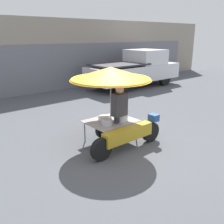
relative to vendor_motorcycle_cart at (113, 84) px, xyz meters
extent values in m
plane|color=#4C4F54|center=(0.11, -0.27, -1.57)|extent=(36.00, 36.00, 0.00)
cube|color=gray|center=(0.11, 7.83, 0.19)|extent=(28.00, 2.00, 3.53)
cube|color=slate|center=(0.11, 6.80, -0.42)|extent=(23.80, 0.06, 2.29)
cylinder|color=black|center=(0.82, -0.59, -1.31)|extent=(0.52, 0.14, 0.52)
cylinder|color=black|center=(-0.83, -0.59, -1.31)|extent=(0.52, 0.14, 0.52)
cube|color=#B7931E|center=(-0.01, -0.59, -1.15)|extent=(1.46, 0.24, 0.32)
cube|color=#234C93|center=(0.92, -0.59, -0.93)|extent=(0.20, 0.24, 0.18)
cylinder|color=black|center=(-0.01, 0.37, -1.34)|extent=(0.47, 0.14, 0.47)
cylinder|color=#515156|center=(0.53, -0.36, -1.29)|extent=(0.03, 0.03, 0.57)
cylinder|color=#515156|center=(0.53, 0.50, -1.29)|extent=(0.03, 0.03, 0.57)
cylinder|color=#515156|center=(-0.54, -0.36, -1.29)|extent=(0.03, 0.03, 0.57)
cylinder|color=#515156|center=(-0.54, 0.50, -1.29)|extent=(0.03, 0.03, 0.57)
cube|color=#9E9EA3|center=(-0.01, 0.07, -1.00)|extent=(1.26, 1.02, 0.02)
cylinder|color=#B2B2B7|center=(-0.01, 0.07, -0.45)|extent=(0.03, 0.03, 1.08)
cone|color=orange|center=(-0.01, 0.07, 0.25)|extent=(2.04, 2.04, 0.32)
torus|color=yellow|center=(-0.01, 0.07, 0.11)|extent=(1.99, 1.99, 0.05)
cylinder|color=#B7B7BC|center=(-0.29, -0.11, -0.92)|extent=(0.29, 0.29, 0.14)
cylinder|color=silver|center=(0.21, -0.08, -0.87)|extent=(0.36, 0.36, 0.23)
cylinder|color=silver|center=(-0.07, 0.27, -0.94)|extent=(0.31, 0.31, 0.09)
cylinder|color=#2D2D33|center=(0.00, -0.16, -1.19)|extent=(0.14, 0.14, 0.76)
cylinder|color=#2D2D33|center=(0.18, -0.16, -1.19)|extent=(0.14, 0.14, 0.76)
cube|color=#38383D|center=(0.09, -0.16, -0.52)|extent=(0.38, 0.22, 0.57)
sphere|color=tan|center=(0.09, -0.16, -0.13)|extent=(0.21, 0.21, 0.21)
cylinder|color=black|center=(7.25, 4.09, -1.19)|extent=(0.77, 0.24, 0.77)
cylinder|color=black|center=(7.25, 5.72, -1.19)|extent=(0.77, 0.24, 0.77)
cylinder|color=black|center=(4.02, 4.09, -1.19)|extent=(0.77, 0.24, 0.77)
cylinder|color=black|center=(4.02, 5.72, -1.19)|extent=(0.77, 0.24, 0.77)
cube|color=silver|center=(5.64, 4.91, -0.79)|extent=(5.39, 1.92, 0.81)
cube|color=silver|center=(6.50, 4.91, 0.00)|extent=(1.83, 1.77, 0.77)
cube|color=#2D2D33|center=(4.56, 4.91, -0.28)|extent=(2.80, 1.84, 0.08)
camera|label=1|loc=(-3.93, -4.67, 1.16)|focal=40.00mm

